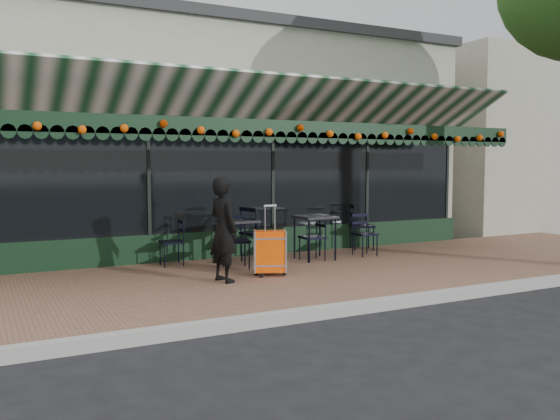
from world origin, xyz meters
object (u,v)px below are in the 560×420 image
chair_a_left (312,238)px  chair_a_right (362,227)px  chair_b_right (258,234)px  chair_b_front (236,242)px  chair_b_left (172,242)px  chair_a_front (365,235)px  suitcase (270,252)px  woman (223,230)px  cafe_table_b (237,224)px  cafe_table_a (315,220)px

chair_a_left → chair_a_right: 1.75m
chair_b_right → chair_b_front: (-0.61, -0.46, -0.05)m
chair_a_left → chair_b_left: (-2.39, 0.66, -0.02)m
chair_a_front → suitcase: bearing=-158.4°
woman → chair_a_left: (2.12, 1.03, -0.36)m
cafe_table_b → chair_b_right: chair_b_right is taller
chair_a_left → chair_b_right: 0.99m
cafe_table_a → cafe_table_b: size_ratio=1.04×
suitcase → chair_a_left: bearing=59.0°
chair_b_left → chair_b_right: (1.47, -0.32, 0.10)m
cafe_table_b → chair_b_left: chair_b_left is taller
suitcase → chair_b_front: (-0.22, 0.82, 0.08)m
suitcase → chair_b_right: size_ratio=1.10×
cafe_table_b → chair_b_left: bearing=161.1°
chair_a_left → chair_a_front: chair_a_left is taller
cafe_table_a → chair_a_right: size_ratio=0.86×
woman → chair_a_left: 2.38m
cafe_table_a → chair_b_right: (-1.02, 0.26, -0.22)m
cafe_table_a → cafe_table_b: 1.45m
woman → chair_a_front: woman is taller
cafe_table_b → chair_b_front: chair_b_front is taller
cafe_table_a → chair_b_right: 1.07m
woman → chair_a_right: bearing=-77.3°
cafe_table_b → chair_a_left: 1.39m
woman → chair_b_right: woman is taller
suitcase → cafe_table_b: 1.27m
chair_a_left → cafe_table_a: bearing=131.4°
cafe_table_a → chair_b_left: cafe_table_a is taller
suitcase → cafe_table_a: bearing=59.3°
cafe_table_b → chair_a_left: bearing=-12.5°
chair_a_front → chair_b_right: size_ratio=0.81×
woman → chair_a_front: 3.47m
suitcase → chair_a_left: (1.31, 0.93, 0.05)m
suitcase → cafe_table_a: (1.40, 1.01, 0.35)m
suitcase → chair_b_front: suitcase is taller
cafe_table_a → woman: bearing=-153.5°
cafe_table_b → chair_b_right: 0.46m
chair_b_right → chair_a_left: bearing=-124.6°
chair_a_left → chair_a_front: 1.17m
cafe_table_a → chair_a_front: chair_a_front is taller
chair_a_right → chair_a_front: size_ratio=1.16×
cafe_table_b → chair_a_right: size_ratio=0.83×
chair_a_front → cafe_table_a: bearing=178.0°
woman → cafe_table_b: size_ratio=2.01×
chair_b_front → suitcase: bearing=-62.1°
cafe_table_b → chair_a_right: bearing=8.3°
chair_a_right → chair_b_right: size_ratio=0.94×
chair_a_front → chair_a_right: bearing=59.1°
suitcase → chair_b_right: (0.38, 1.27, 0.13)m
chair_b_front → chair_b_left: bearing=150.9°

